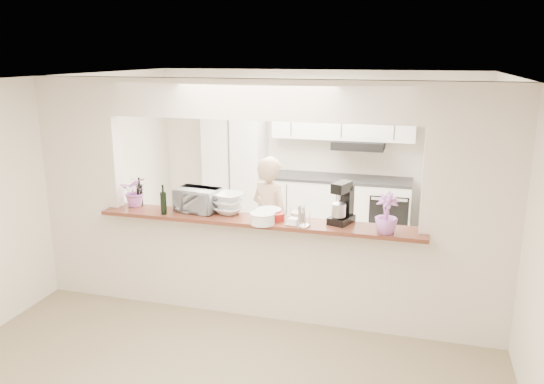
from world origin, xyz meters
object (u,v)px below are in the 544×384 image
at_px(refrigerator, 452,191).
at_px(person, 271,222).
at_px(toaster_oven, 197,200).
at_px(stand_mixer, 342,205).

height_order(refrigerator, person, refrigerator).
height_order(toaster_oven, person, person).
bearing_deg(person, refrigerator, -109.83).
relative_size(toaster_oven, person, 0.29).
bearing_deg(toaster_oven, person, 58.47).
bearing_deg(stand_mixer, refrigerator, 65.20).
xyz_separation_m(stand_mixer, person, (-0.95, 0.74, -0.49)).
bearing_deg(refrigerator, stand_mixer, -114.80).
relative_size(stand_mixer, person, 0.27).
bearing_deg(toaster_oven, stand_mixer, 7.75).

